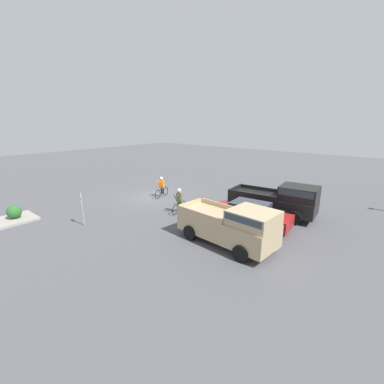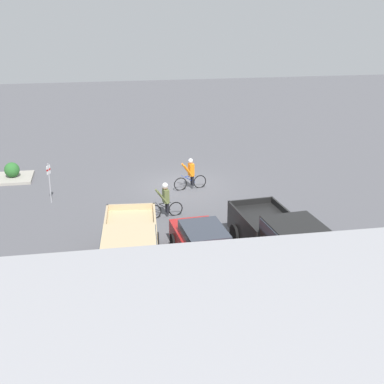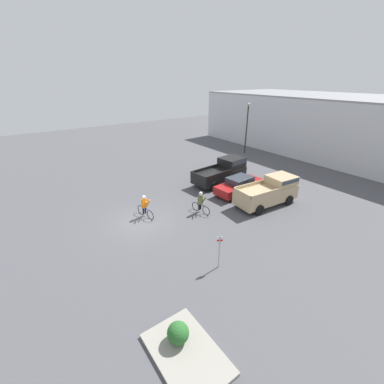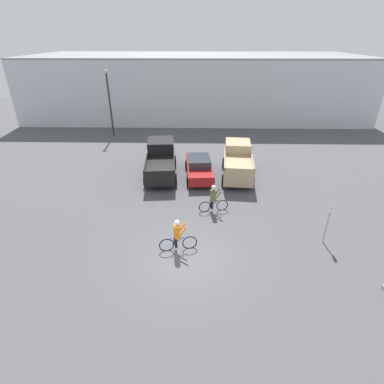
{
  "view_description": "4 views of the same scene",
  "coord_description": "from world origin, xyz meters",
  "px_view_note": "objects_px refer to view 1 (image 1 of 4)",
  "views": [
    {
      "loc": [
        13.77,
        15.58,
        6.09
      ],
      "look_at": [
        0.17,
        4.29,
        1.2
      ],
      "focal_mm": 24.0,
      "sensor_mm": 36.0,
      "label": 1
    },
    {
      "loc": [
        4.26,
        27.22,
        9.68
      ],
      "look_at": [
        0.17,
        4.29,
        1.2
      ],
      "focal_mm": 50.0,
      "sensor_mm": 36.0,
      "label": 2
    },
    {
      "loc": [
        14.89,
        -6.2,
        9.36
      ],
      "look_at": [
        0.17,
        4.29,
        1.2
      ],
      "focal_mm": 24.0,
      "sensor_mm": 36.0,
      "label": 3
    },
    {
      "loc": [
        0.54,
        -11.02,
        9.23
      ],
      "look_at": [
        0.17,
        4.29,
        1.2
      ],
      "focal_mm": 28.0,
      "sensor_mm": 36.0,
      "label": 4
    }
  ],
  "objects_px": {
    "sedan_0": "(250,214)",
    "cyclist_1": "(162,187)",
    "shrub": "(14,212)",
    "pickup_truck_1": "(232,225)",
    "pickup_truck_0": "(280,199)",
    "fire_lane_sign": "(82,206)",
    "cyclist_0": "(179,200)"
  },
  "relations": [
    {
      "from": "sedan_0",
      "to": "cyclist_1",
      "type": "distance_m",
      "value": 8.6
    },
    {
      "from": "cyclist_1",
      "to": "shrub",
      "type": "height_order",
      "value": "cyclist_1"
    },
    {
      "from": "pickup_truck_1",
      "to": "shrub",
      "type": "bearing_deg",
      "value": -64.68
    },
    {
      "from": "pickup_truck_0",
      "to": "sedan_0",
      "type": "height_order",
      "value": "pickup_truck_0"
    },
    {
      "from": "fire_lane_sign",
      "to": "shrub",
      "type": "xyz_separation_m",
      "value": [
        2.4,
        -4.1,
        -0.67
      ]
    },
    {
      "from": "fire_lane_sign",
      "to": "shrub",
      "type": "relative_size",
      "value": 2.42
    },
    {
      "from": "pickup_truck_0",
      "to": "cyclist_0",
      "type": "distance_m",
      "value": 6.69
    },
    {
      "from": "pickup_truck_1",
      "to": "cyclist_1",
      "type": "bearing_deg",
      "value": -112.97
    },
    {
      "from": "sedan_0",
      "to": "pickup_truck_1",
      "type": "distance_m",
      "value": 2.89
    },
    {
      "from": "sedan_0",
      "to": "cyclist_0",
      "type": "bearing_deg",
      "value": -80.04
    },
    {
      "from": "shrub",
      "to": "cyclist_1",
      "type": "bearing_deg",
      "value": 160.91
    },
    {
      "from": "fire_lane_sign",
      "to": "pickup_truck_0",
      "type": "bearing_deg",
      "value": 137.13
    },
    {
      "from": "cyclist_0",
      "to": "shrub",
      "type": "height_order",
      "value": "cyclist_0"
    },
    {
      "from": "pickup_truck_0",
      "to": "sedan_0",
      "type": "xyz_separation_m",
      "value": [
        2.85,
        -0.68,
        -0.39
      ]
    },
    {
      "from": "sedan_0",
      "to": "shrub",
      "type": "height_order",
      "value": "sedan_0"
    },
    {
      "from": "sedan_0",
      "to": "shrub",
      "type": "xyz_separation_m",
      "value": [
        8.66,
        -11.88,
        -0.18
      ]
    },
    {
      "from": "cyclist_0",
      "to": "fire_lane_sign",
      "type": "relative_size",
      "value": 0.85
    },
    {
      "from": "pickup_truck_1",
      "to": "sedan_0",
      "type": "bearing_deg",
      "value": -171.0
    },
    {
      "from": "cyclist_0",
      "to": "shrub",
      "type": "relative_size",
      "value": 2.06
    },
    {
      "from": "pickup_truck_0",
      "to": "sedan_0",
      "type": "distance_m",
      "value": 2.95
    },
    {
      "from": "pickup_truck_1",
      "to": "pickup_truck_0",
      "type": "bearing_deg",
      "value": 177.67
    },
    {
      "from": "pickup_truck_1",
      "to": "shrub",
      "type": "height_order",
      "value": "pickup_truck_1"
    },
    {
      "from": "shrub",
      "to": "pickup_truck_0",
      "type": "bearing_deg",
      "value": 132.5
    },
    {
      "from": "cyclist_1",
      "to": "fire_lane_sign",
      "type": "distance_m",
      "value": 7.29
    },
    {
      "from": "cyclist_0",
      "to": "cyclist_1",
      "type": "bearing_deg",
      "value": -116.71
    },
    {
      "from": "pickup_truck_1",
      "to": "cyclist_0",
      "type": "relative_size",
      "value": 3.06
    },
    {
      "from": "cyclist_1",
      "to": "cyclist_0",
      "type": "bearing_deg",
      "value": 63.29
    },
    {
      "from": "pickup_truck_1",
      "to": "cyclist_1",
      "type": "distance_m",
      "value": 9.77
    },
    {
      "from": "cyclist_0",
      "to": "pickup_truck_0",
      "type": "bearing_deg",
      "value": 123.65
    },
    {
      "from": "cyclist_0",
      "to": "pickup_truck_1",
      "type": "bearing_deg",
      "value": 69.72
    },
    {
      "from": "pickup_truck_0",
      "to": "fire_lane_sign",
      "type": "xyz_separation_m",
      "value": [
        9.11,
        -8.46,
        0.1
      ]
    },
    {
      "from": "pickup_truck_0",
      "to": "shrub",
      "type": "bearing_deg",
      "value": -47.5
    }
  ]
}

